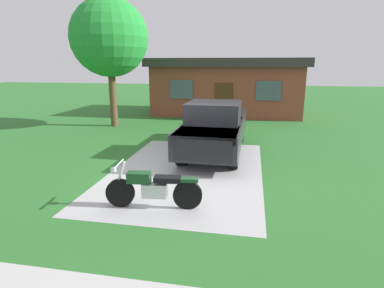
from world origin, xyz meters
TOP-DOWN VIEW (x-y plane):
  - ground_plane at (0.00, 0.00)m, footprint 80.00×80.00m
  - driveway_pad at (0.00, 0.00)m, footprint 4.50×7.06m
  - motorcycle at (-0.26, -2.64)m, footprint 2.21×0.70m
  - pickup_truck at (0.58, 2.35)m, footprint 2.09×5.66m
  - shade_tree at (-5.19, 6.34)m, footprint 3.83×3.83m
  - neighbor_house at (0.25, 11.96)m, footprint 9.60×5.60m

SIDE VIEW (x-z plane):
  - ground_plane at x=0.00m, z-range 0.00..0.00m
  - driveway_pad at x=0.00m, z-range 0.00..0.01m
  - motorcycle at x=-0.26m, z-range -0.07..1.02m
  - pickup_truck at x=0.58m, z-range 0.00..1.90m
  - neighbor_house at x=0.25m, z-range 0.04..3.54m
  - shade_tree at x=-5.19m, z-range 1.24..7.59m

